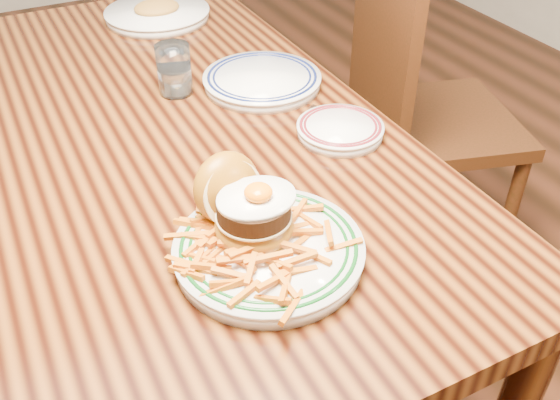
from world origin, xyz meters
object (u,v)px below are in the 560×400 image
chair_right (417,110)px  side_plate (340,129)px  table (176,157)px  main_plate (261,234)px

chair_right → side_plate: (-0.49, -0.34, 0.25)m
table → side_plate: bearing=-35.4°
side_plate → chair_right: bearing=59.0°
side_plate → table: bearing=169.1°
chair_right → main_plate: 1.02m
table → chair_right: bearing=9.3°
side_plate → main_plate: bearing=-115.6°
table → main_plate: 0.48m
chair_right → main_plate: size_ratio=3.00×
main_plate → side_plate: (0.30, 0.25, -0.02)m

